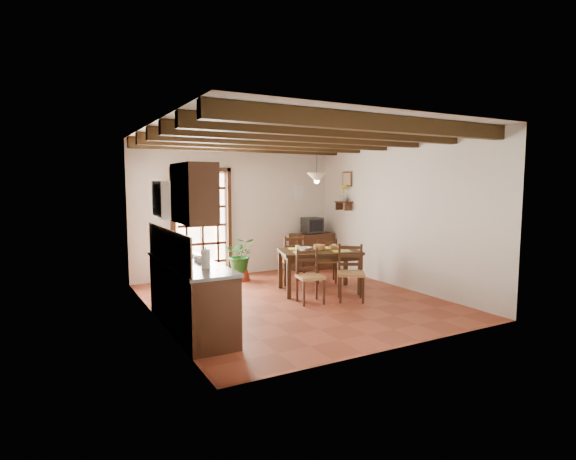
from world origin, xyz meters
TOP-DOWN VIEW (x-y plane):
  - ground_plane at (0.00, 0.00)m, footprint 5.00×5.00m
  - room_shell at (0.00, 0.00)m, footprint 4.52×5.02m
  - ceiling_beams at (0.00, 0.00)m, footprint 4.50×4.34m
  - french_door at (-0.80, 2.45)m, footprint 1.26×0.11m
  - kitchen_counter at (-1.96, -0.60)m, footprint 0.64×2.25m
  - upper_cabinet at (-2.08, -1.30)m, footprint 0.35×0.80m
  - range_hood at (-2.05, -0.05)m, footprint 0.38×0.60m
  - counter_items at (-1.95, -0.51)m, footprint 0.50×1.43m
  - dining_table at (0.71, 0.34)m, footprint 1.61×1.27m
  - chair_near_left at (0.16, -0.25)m, footprint 0.47×0.45m
  - chair_near_right at (0.84, -0.45)m, footprint 0.58×0.58m
  - chair_far_left at (0.58, 1.13)m, footprint 0.52×0.50m
  - chair_far_right at (1.25, 0.92)m, footprint 0.54×0.53m
  - table_setting at (0.71, 0.34)m, footprint 1.02×0.68m
  - table_bowl at (0.48, 0.46)m, footprint 0.26×0.26m
  - sideboard at (1.72, 2.23)m, footprint 0.98×0.47m
  - crt_tv at (1.72, 2.22)m, footprint 0.40×0.38m
  - fuse_box at (1.50, 2.48)m, footprint 0.25×0.03m
  - plant_pot at (-0.19, 1.87)m, footprint 0.37×0.37m
  - potted_plant at (-0.19, 1.87)m, footprint 2.05×1.93m
  - wall_shelf at (2.14, 1.60)m, footprint 0.20×0.42m
  - shelf_vase at (2.14, 1.60)m, footprint 0.15×0.15m
  - shelf_flowers at (2.14, 1.60)m, footprint 0.14×0.14m
  - framed_picture at (2.22, 1.60)m, footprint 0.03×0.32m
  - pendant_lamp at (0.71, 0.44)m, footprint 0.36×0.36m

SIDE VIEW (x-z plane):
  - ground_plane at x=0.00m, z-range 0.00..0.00m
  - plant_pot at x=-0.19m, z-range 0.00..0.22m
  - chair_far_right at x=1.25m, z-range -0.16..0.71m
  - chair_near_left at x=0.16m, z-range -0.16..0.71m
  - chair_near_right at x=0.84m, z-range -0.17..0.76m
  - chair_far_left at x=0.58m, z-range -0.18..0.78m
  - sideboard at x=1.72m, z-range 0.00..0.82m
  - kitchen_counter at x=-1.96m, z-range -0.22..1.16m
  - potted_plant at x=-0.19m, z-range -0.34..1.48m
  - dining_table at x=0.71m, z-range 0.28..1.05m
  - table_bowl at x=0.48m, z-range 0.76..0.82m
  - table_setting at x=0.71m, z-range 0.75..0.85m
  - counter_items at x=-1.95m, z-range 0.83..1.08m
  - crt_tv at x=1.72m, z-range 0.84..1.18m
  - french_door at x=-0.80m, z-range 0.02..2.34m
  - wall_shelf at x=2.14m, z-range 1.41..1.61m
  - shelf_vase at x=2.14m, z-range 1.57..1.73m
  - range_hood at x=-2.05m, z-range 1.46..2.00m
  - fuse_box at x=1.50m, z-range 1.59..1.91m
  - room_shell at x=0.00m, z-range 0.41..3.22m
  - upper_cabinet at x=-2.08m, z-range 1.50..2.20m
  - shelf_flowers at x=2.14m, z-range 1.68..2.04m
  - framed_picture at x=2.22m, z-range 1.89..2.21m
  - pendant_lamp at x=0.71m, z-range 1.66..2.50m
  - ceiling_beams at x=0.00m, z-range 2.59..2.79m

